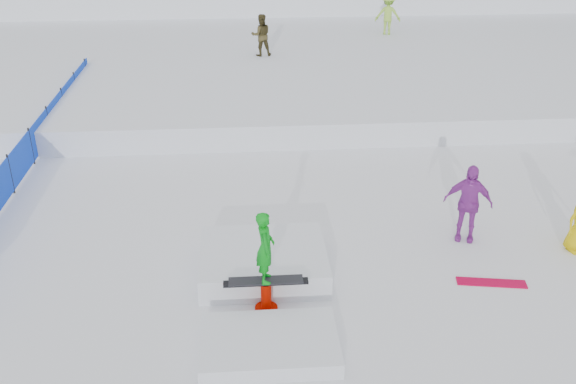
{
  "coord_description": "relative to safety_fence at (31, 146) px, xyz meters",
  "views": [
    {
      "loc": [
        -0.48,
        -10.86,
        7.51
      ],
      "look_at": [
        0.5,
        2.0,
        1.1
      ],
      "focal_mm": 40.0,
      "sensor_mm": 36.0,
      "label": 1
    }
  ],
  "objects": [
    {
      "name": "walker_olive",
      "position": [
        6.92,
        8.72,
        1.09
      ],
      "size": [
        0.89,
        0.73,
        1.68
      ],
      "primitive_type": "imported",
      "rotation": [
        0.0,
        0.0,
        3.26
      ],
      "color": "#40371B",
      "rests_on": "snow_midrise"
    },
    {
      "name": "safety_fence",
      "position": [
        0.0,
        0.0,
        0.0
      ],
      "size": [
        0.05,
        16.0,
        1.1
      ],
      "color": "blue",
      "rests_on": "ground"
    },
    {
      "name": "loose_board_red",
      "position": [
        11.0,
        -6.9,
        -0.54
      ],
      "size": [
        1.43,
        0.52,
        0.03
      ],
      "primitive_type": "cube",
      "rotation": [
        0.0,
        0.0,
        -0.17
      ],
      "color": "#B80130",
      "rests_on": "ground"
    },
    {
      "name": "jib_rail_feature",
      "position": [
        6.37,
        -6.86,
        -0.25
      ],
      "size": [
        2.6,
        4.4,
        2.11
      ],
      "color": "white",
      "rests_on": "ground"
    },
    {
      "name": "walker_ygreen",
      "position": [
        12.91,
        12.2,
        1.16
      ],
      "size": [
        1.28,
        0.9,
        1.81
      ],
      "primitive_type": "imported",
      "rotation": [
        0.0,
        0.0,
        2.94
      ],
      "color": "#9CD541",
      "rests_on": "snow_midrise"
    },
    {
      "name": "spectator_purple",
      "position": [
        11.0,
        -5.08,
        0.37
      ],
      "size": [
        1.16,
        0.79,
        1.83
      ],
      "primitive_type": "imported",
      "rotation": [
        0.0,
        0.0,
        -0.35
      ],
      "color": "purple",
      "rests_on": "ground"
    },
    {
      "name": "snow_midrise",
      "position": [
        6.5,
        9.4,
        -0.15
      ],
      "size": [
        50.0,
        18.0,
        0.8
      ],
      "primitive_type": "cube",
      "color": "white",
      "rests_on": "ground"
    },
    {
      "name": "ground",
      "position": [
        6.5,
        -6.6,
        -0.55
      ],
      "size": [
        120.0,
        120.0,
        0.0
      ],
      "primitive_type": "plane",
      "color": "white"
    }
  ]
}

